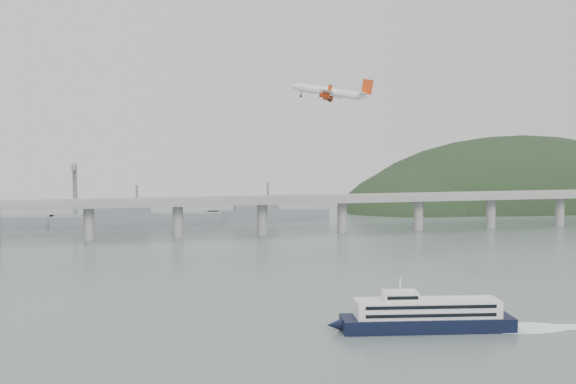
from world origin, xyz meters
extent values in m
plane|color=slate|center=(0.00, 0.00, 0.00)|extent=(900.00, 900.00, 0.00)
cube|color=gray|center=(0.00, 200.00, 20.00)|extent=(800.00, 22.00, 2.20)
cube|color=gray|center=(0.00, 189.50, 22.00)|extent=(800.00, 0.60, 1.80)
cube|color=gray|center=(0.00, 210.50, 22.00)|extent=(800.00, 0.60, 1.80)
cylinder|color=gray|center=(-80.00, 200.00, 9.50)|extent=(6.00, 6.00, 21.00)
cylinder|color=gray|center=(-30.00, 200.00, 9.50)|extent=(6.00, 6.00, 21.00)
cylinder|color=gray|center=(20.00, 200.00, 9.50)|extent=(6.00, 6.00, 21.00)
cylinder|color=gray|center=(70.00, 200.00, 9.50)|extent=(6.00, 6.00, 21.00)
cylinder|color=gray|center=(120.00, 200.00, 9.50)|extent=(6.00, 6.00, 21.00)
cylinder|color=gray|center=(170.00, 200.00, 9.50)|extent=(6.00, 6.00, 21.00)
cylinder|color=gray|center=(220.00, 200.00, 9.50)|extent=(6.00, 6.00, 21.00)
ellipsoid|color=black|center=(270.00, 330.00, -18.00)|extent=(320.00, 150.00, 156.00)
ellipsoid|color=black|center=(175.00, 320.00, -12.00)|extent=(140.00, 110.00, 96.00)
cube|color=slate|center=(-50.00, 265.00, 4.00)|extent=(110.55, 21.43, 8.00)
cube|color=slate|center=(-61.00, 265.00, 12.00)|extent=(39.01, 16.73, 8.00)
cylinder|color=slate|center=(-50.00, 265.00, 20.00)|extent=(1.60, 1.60, 14.00)
cube|color=slate|center=(40.00, 275.00, 4.00)|extent=(85.00, 13.60, 8.00)
cube|color=slate|center=(31.50, 275.00, 12.00)|extent=(29.75, 11.90, 8.00)
cylinder|color=slate|center=(40.00, 275.00, 20.00)|extent=(1.60, 1.60, 14.00)
cube|color=slate|center=(-90.00, 300.00, 20.00)|extent=(3.00, 3.00, 40.00)
cube|color=slate|center=(-90.00, 290.00, 38.00)|extent=(3.00, 28.00, 3.00)
cube|color=black|center=(21.16, -33.99, 2.07)|extent=(53.04, 20.74, 4.14)
cone|color=black|center=(-6.38, -29.40, 2.07)|extent=(5.78, 4.93, 4.14)
cube|color=silver|center=(21.16, -33.99, 6.72)|extent=(44.54, 17.34, 5.17)
cube|color=black|center=(20.30, -39.14, 8.07)|extent=(38.79, 6.63, 1.03)
cube|color=black|center=(20.30, -39.14, 5.58)|extent=(38.79, 6.63, 1.03)
cube|color=black|center=(22.02, -28.84, 8.07)|extent=(38.79, 6.63, 1.03)
cube|color=black|center=(22.02, -28.84, 5.58)|extent=(38.79, 6.63, 1.03)
cube|color=silver|center=(13.00, -32.63, 10.65)|extent=(11.39, 8.84, 2.69)
cube|color=black|center=(12.39, -36.25, 10.65)|extent=(9.20, 1.65, 1.03)
cylinder|color=silver|center=(13.00, -32.63, 13.96)|extent=(0.60, 0.60, 4.14)
ellipsoid|color=white|center=(49.72, -38.75, 0.05)|extent=(31.83, 19.59, 0.21)
ellipsoid|color=white|center=(64.00, -41.13, 0.05)|extent=(23.26, 11.02, 0.21)
cylinder|color=white|center=(29.49, 96.14, 79.19)|extent=(27.73, 17.34, 8.39)
cone|color=white|center=(14.58, 103.23, 81.84)|extent=(5.96, 5.53, 4.41)
cone|color=white|center=(44.96, 88.82, 76.96)|extent=(6.75, 5.70, 4.58)
cube|color=white|center=(30.25, 95.72, 77.99)|extent=(19.69, 34.40, 3.03)
cube|color=white|center=(44.15, 89.25, 77.85)|extent=(8.31, 12.78, 1.44)
cube|color=red|center=(45.65, 88.73, 81.08)|extent=(5.47, 2.47, 7.46)
cylinder|color=red|center=(31.03, 101.62, 76.50)|extent=(5.30, 4.34, 3.09)
cylinder|color=black|center=(29.08, 102.55, 76.85)|extent=(1.71, 2.40, 2.43)
cube|color=white|center=(31.21, 101.60, 77.53)|extent=(2.65, 1.37, 1.67)
cylinder|color=red|center=(26.19, 91.21, 77.09)|extent=(5.30, 4.34, 3.09)
cylinder|color=black|center=(24.23, 92.14, 77.44)|extent=(1.71, 2.40, 2.43)
cube|color=white|center=(26.36, 91.18, 78.12)|extent=(2.65, 1.37, 1.67)
cylinder|color=black|center=(31.09, 98.22, 75.99)|extent=(0.91, 0.55, 2.55)
cylinder|color=black|center=(30.90, 98.24, 74.86)|extent=(1.39, 0.89, 1.34)
cylinder|color=black|center=(28.80, 93.30, 76.27)|extent=(0.91, 0.55, 2.55)
cylinder|color=black|center=(28.61, 93.32, 75.14)|extent=(1.39, 0.89, 1.34)
cylinder|color=black|center=(17.82, 101.51, 78.29)|extent=(0.91, 0.55, 2.55)
cylinder|color=black|center=(17.63, 101.54, 77.16)|extent=(1.39, 0.89, 1.34)
cube|color=red|center=(39.81, 110.89, 77.98)|extent=(1.99, 0.95, 2.75)
cube|color=red|center=(24.84, 78.72, 79.81)|extent=(1.99, 0.95, 2.75)
camera|label=1|loc=(-74.35, -245.67, 57.92)|focal=48.00mm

